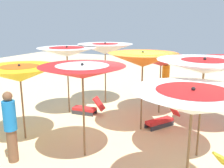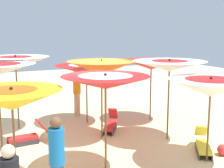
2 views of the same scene
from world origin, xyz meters
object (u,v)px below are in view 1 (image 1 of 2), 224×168
at_px(beach_umbrella_7, 161,61).
at_px(beach_umbrella_5, 204,67).
at_px(beach_umbrella_1, 82,72).
at_px(lounger_2, 162,120).
at_px(beach_umbrella_4, 143,60).
at_px(beach_umbrella_2, 192,102).
at_px(beach_umbrella_0, 20,74).
at_px(beachgoer_1, 165,81).
at_px(beach_umbrella_3, 67,52).
at_px(beachgoer_2, 10,126).
at_px(lounger_0, 87,108).
at_px(beach_umbrella_6, 105,49).

bearing_deg(beach_umbrella_7, beach_umbrella_5, 30.93).
relative_size(beach_umbrella_1, lounger_2, 1.91).
relative_size(beach_umbrella_4, beach_umbrella_5, 0.99).
xyz_separation_m(beach_umbrella_2, beach_umbrella_7, (-4.47, -1.58, 0.02)).
height_order(beach_umbrella_4, beach_umbrella_5, beach_umbrella_5).
height_order(beach_umbrella_0, beach_umbrella_4, beach_umbrella_4).
height_order(beach_umbrella_1, beachgoer_1, beach_umbrella_1).
relative_size(beach_umbrella_5, beachgoer_1, 1.33).
xyz_separation_m(beach_umbrella_5, beachgoer_1, (-3.74, -1.63, -1.28)).
bearing_deg(beach_umbrella_1, beach_umbrella_0, -93.64).
height_order(beach_umbrella_3, beach_umbrella_4, beach_umbrella_3).
xyz_separation_m(beachgoer_1, beachgoer_2, (5.81, -2.39, -0.08)).
xyz_separation_m(beach_umbrella_7, beachgoer_2, (4.77, -2.41, -1.04)).
bearing_deg(beach_umbrella_4, beachgoer_1, 177.06).
height_order(beach_umbrella_0, lounger_2, beach_umbrella_0).
bearing_deg(lounger_2, beachgoer_1, -135.73).
xyz_separation_m(beach_umbrella_3, lounger_2, (-0.13, 3.47, -2.06)).
distance_m(beach_umbrella_0, beach_umbrella_7, 4.78).
height_order(beach_umbrella_3, beachgoer_2, beach_umbrella_3).
relative_size(beach_umbrella_0, beachgoer_1, 1.16).
height_order(beach_umbrella_3, beach_umbrella_7, beach_umbrella_3).
xyz_separation_m(beach_umbrella_4, beachgoer_1, (-2.77, 0.14, -1.22)).
xyz_separation_m(beach_umbrella_2, beach_umbrella_3, (-3.15, -4.66, 0.34)).
relative_size(beach_umbrella_5, lounger_2, 2.02).
xyz_separation_m(beach_umbrella_0, lounger_0, (-2.47, 0.67, -1.69)).
relative_size(beach_umbrella_1, beach_umbrella_3, 0.95).
bearing_deg(beach_umbrella_1, beach_umbrella_3, -139.88).
bearing_deg(beach_umbrella_7, beach_umbrella_4, -5.31).
bearing_deg(lounger_0, beach_umbrella_2, 137.10).
bearing_deg(beach_umbrella_2, beach_umbrella_1, -104.18).
xyz_separation_m(beach_umbrella_1, beach_umbrella_3, (-2.50, -2.11, 0.13)).
distance_m(beach_umbrella_0, lounger_0, 3.07).
distance_m(beach_umbrella_5, lounger_2, 2.83).
relative_size(beach_umbrella_0, beach_umbrella_1, 0.93).
bearing_deg(beachgoer_2, lounger_0, 97.09).
bearing_deg(beachgoer_1, beach_umbrella_6, -164.00).
bearing_deg(beach_umbrella_2, beach_umbrella_0, -99.56).
height_order(beach_umbrella_3, beachgoer_1, beach_umbrella_3).
bearing_deg(beach_umbrella_6, beach_umbrella_3, -23.59).
distance_m(beach_umbrella_2, beachgoer_2, 4.12).
bearing_deg(beach_umbrella_1, lounger_0, -151.89).
xyz_separation_m(beach_umbrella_4, beach_umbrella_5, (0.97, 1.78, 0.06)).
bearing_deg(beach_umbrella_0, beachgoer_1, 147.54).
height_order(beachgoer_1, beachgoer_2, beachgoer_1).
bearing_deg(beach_umbrella_2, lounger_0, -129.49).
relative_size(beach_umbrella_4, lounger_2, 2.00).
bearing_deg(beach_umbrella_1, beachgoer_2, -56.76).
distance_m(beach_umbrella_6, lounger_0, 2.56).
bearing_deg(beach_umbrella_6, beach_umbrella_1, 18.44).
bearing_deg(beach_umbrella_1, beach_umbrella_5, 113.60).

